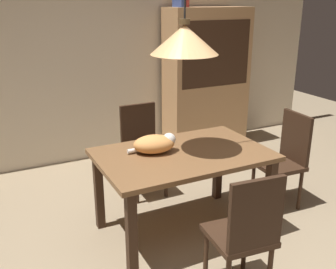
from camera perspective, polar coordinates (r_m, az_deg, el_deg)
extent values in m
cube|color=beige|center=(4.92, -10.26, 13.06)|extent=(6.40, 0.10, 2.90)
cube|color=brown|center=(3.24, 2.18, -2.94)|extent=(1.40, 0.90, 0.04)
cube|color=#382316|center=(2.88, -5.31, -14.64)|extent=(0.07, 0.07, 0.71)
cube|color=#382316|center=(3.45, 14.50, -9.09)|extent=(0.07, 0.07, 0.71)
cube|color=#382316|center=(3.52, -10.02, -8.12)|extent=(0.07, 0.07, 0.71)
cube|color=#382316|center=(4.00, 7.26, -4.52)|extent=(0.07, 0.07, 0.71)
cube|color=#382316|center=(3.94, 15.70, -4.31)|extent=(0.42, 0.42, 0.04)
cube|color=#322014|center=(3.96, 18.09, -0.39)|extent=(0.06, 0.38, 0.48)
cylinder|color=#382316|center=(4.05, 12.23, -6.80)|extent=(0.04, 0.04, 0.41)
cylinder|color=#382316|center=(3.83, 14.98, -8.67)|extent=(0.04, 0.04, 0.41)
cylinder|color=#382316|center=(4.23, 15.81, -5.95)|extent=(0.04, 0.04, 0.41)
cylinder|color=#382316|center=(4.02, 18.63, -7.66)|extent=(0.04, 0.04, 0.41)
cube|color=#382316|center=(4.03, -3.34, -3.05)|extent=(0.40, 0.40, 0.04)
cube|color=#322014|center=(4.09, -4.39, 1.18)|extent=(0.38, 0.04, 0.48)
cylinder|color=#382316|center=(3.93, -4.52, -7.27)|extent=(0.04, 0.04, 0.41)
cylinder|color=#382316|center=(4.04, -0.28, -6.40)|extent=(0.04, 0.04, 0.41)
cylinder|color=#382316|center=(4.20, -6.16, -5.50)|extent=(0.04, 0.04, 0.41)
cylinder|color=#382316|center=(4.31, -2.15, -4.74)|extent=(0.04, 0.04, 0.41)
cube|color=#382316|center=(2.79, 10.23, -14.23)|extent=(0.44, 0.44, 0.04)
cube|color=#322014|center=(2.53, 12.69, -11.31)|extent=(0.38, 0.07, 0.48)
cylinder|color=#382316|center=(3.10, 11.06, -15.54)|extent=(0.04, 0.04, 0.41)
cylinder|color=#382316|center=(2.97, 5.54, -17.01)|extent=(0.04, 0.04, 0.41)
ellipsoid|color=#E59951|center=(3.21, -2.04, -1.40)|extent=(0.38, 0.30, 0.15)
sphere|color=white|center=(3.23, 0.15, -0.74)|extent=(0.11, 0.11, 0.11)
cylinder|color=white|center=(3.23, -4.40, -2.23)|extent=(0.18, 0.04, 0.04)
cone|color=#E0A86B|center=(3.02, 2.40, 13.63)|extent=(0.52, 0.52, 0.22)
cylinder|color=#513D23|center=(3.01, 2.44, 16.09)|extent=(0.08, 0.08, 0.04)
cube|color=tan|center=(5.26, 5.58, 7.85)|extent=(1.10, 0.44, 1.85)
cube|color=#382316|center=(5.01, 7.09, 11.53)|extent=(0.97, 0.01, 0.81)
cube|color=#382316|center=(5.50, 5.28, -1.22)|extent=(1.12, 0.45, 0.08)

